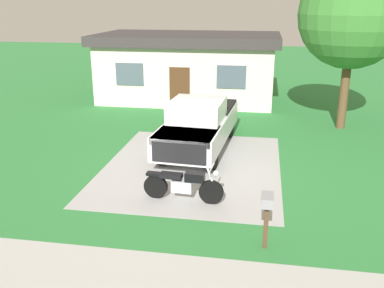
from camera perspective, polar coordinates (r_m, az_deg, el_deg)
ground_plane at (r=14.03m, az=0.04°, el=-3.02°), size 80.00×80.00×0.00m
driveway_pad at (r=14.03m, az=0.04°, el=-3.01°), size 5.67×7.06×0.01m
sidewalk_strip at (r=8.86m, az=-6.64°, el=-17.24°), size 36.00×1.80×0.01m
motorcycle at (r=11.55m, az=-1.13°, el=-5.42°), size 2.21×0.70×1.09m
pickup_truck at (r=15.46m, az=1.03°, el=2.77°), size 2.40×5.75×1.90m
mailbox at (r=9.36m, az=9.97°, el=-8.31°), size 0.26×0.48×1.26m
shade_tree at (r=18.67m, az=20.67°, el=15.85°), size 4.28×4.28×6.80m
neighbor_house at (r=23.49m, az=-0.48°, el=10.32°), size 9.60×5.60×3.50m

